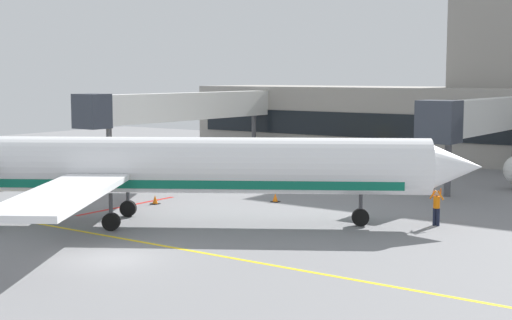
{
  "coord_description": "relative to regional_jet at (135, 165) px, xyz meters",
  "views": [
    {
      "loc": [
        23.35,
        -21.75,
        7.76
      ],
      "look_at": [
        -1.17,
        12.49,
        3.0
      ],
      "focal_mm": 52.57,
      "sensor_mm": 36.0,
      "label": 1
    }
  ],
  "objects": [
    {
      "name": "ground",
      "position": [
        4.41,
        -6.17,
        -3.13
      ],
      "size": [
        120.0,
        120.0,
        0.11
      ],
      "color": "slate"
    },
    {
      "name": "safety_cone_bravo",
      "position": [
        -3.32,
        4.96,
        -2.83
      ],
      "size": [
        0.47,
        0.47,
        0.55
      ],
      "color": "orange",
      "rests_on": "ground"
    },
    {
      "name": "jet_bridge_west",
      "position": [
        -15.65,
        21.25,
        1.92
      ],
      "size": [
        2.4,
        23.62,
        6.37
      ],
      "color": "silver",
      "rests_on": "ground"
    },
    {
      "name": "jet_bridge_east",
      "position": [
        9.99,
        23.88,
        1.77
      ],
      "size": [
        2.4,
        18.45,
        6.24
      ],
      "color": "silver",
      "rests_on": "ground"
    },
    {
      "name": "marshaller",
      "position": [
        13.09,
        8.65,
        -2.07
      ],
      "size": [
        0.83,
        0.34,
        1.98
      ],
      "color": "#191E33",
      "rests_on": "ground"
    },
    {
      "name": "safety_cone_charlie",
      "position": [
        2.17,
        9.85,
        -2.83
      ],
      "size": [
        0.47,
        0.47,
        0.55
      ],
      "color": "orange",
      "rests_on": "ground"
    },
    {
      "name": "safety_cone_alpha",
      "position": [
        -7.48,
        -0.53,
        -2.83
      ],
      "size": [
        0.47,
        0.47,
        0.55
      ],
      "color": "orange",
      "rests_on": "ground"
    },
    {
      "name": "pushback_tractor",
      "position": [
        -15.72,
        13.4,
        -2.07
      ],
      "size": [
        2.98,
        3.74,
        2.24
      ],
      "color": "#E5B20C",
      "rests_on": "ground"
    },
    {
      "name": "regional_jet",
      "position": [
        0.0,
        0.0,
        0.0
      ],
      "size": [
        31.12,
        23.46,
        9.06
      ],
      "color": "white",
      "rests_on": "ground"
    },
    {
      "name": "baggage_tug",
      "position": [
        -6.21,
        23.97,
        -2.14
      ],
      "size": [
        1.98,
        3.99,
        2.08
      ],
      "color": "#E5B20C",
      "rests_on": "ground"
    }
  ]
}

